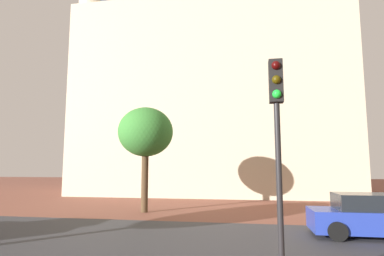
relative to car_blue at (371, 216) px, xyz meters
The scene contains 6 objects.
ground_plane 6.70m from the car_blue, behind, with size 120.00×120.00×0.00m, color brown.
street_asphalt_strip 6.88m from the car_blue, 166.91° to the right, with size 120.00×7.04×0.00m, color #38383D.
landmark_building 22.86m from the car_blue, 112.14° to the left, with size 24.33×14.58×32.99m.
car_blue is the anchor object (origin of this frame).
traffic_light_pole 7.40m from the car_blue, 121.47° to the right, with size 0.28×0.34×4.67m.
tree_curb_far 11.53m from the car_blue, 155.35° to the left, with size 3.08×3.08×5.82m.
Camera 1 is at (2.46, -2.38, 2.45)m, focal length 29.78 mm.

